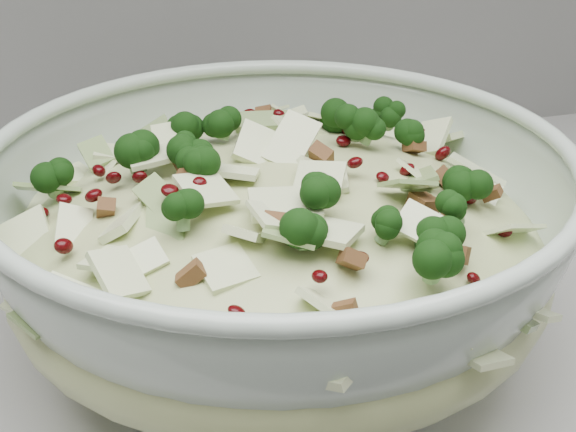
# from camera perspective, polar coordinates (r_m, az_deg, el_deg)

# --- Properties ---
(mixing_bowl) EXTENTS (0.43, 0.43, 0.16)m
(mixing_bowl) POSITION_cam_1_polar(r_m,az_deg,el_deg) (0.57, -0.63, -2.32)
(mixing_bowl) COLOR #B1C3B2
(mixing_bowl) RESTS_ON counter
(salad) EXTENTS (0.48, 0.48, 0.16)m
(salad) POSITION_cam_1_polar(r_m,az_deg,el_deg) (0.55, -0.64, 0.03)
(salad) COLOR #C2C788
(salad) RESTS_ON mixing_bowl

